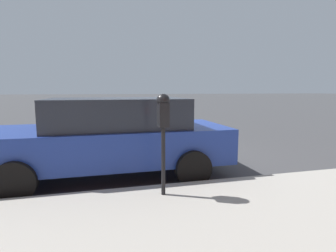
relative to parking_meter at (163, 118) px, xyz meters
The scene contains 3 objects.
ground_plane 2.91m from the parking_meter, ahead, with size 220.00×220.00×0.00m, color #424244.
parking_meter is the anchor object (origin of this frame).
car_blue 1.71m from the parking_meter, 24.20° to the left, with size 2.00×4.56×1.53m.
Camera 1 is at (-6.21, 0.97, 1.68)m, focal length 28.00 mm.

